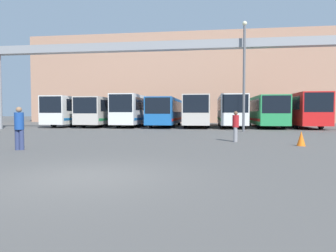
{
  "coord_description": "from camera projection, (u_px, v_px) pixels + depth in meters",
  "views": [
    {
      "loc": [
        2.83,
        -6.69,
        1.53
      ],
      "look_at": [
        -0.76,
        19.97,
        0.3
      ],
      "focal_mm": 32.0,
      "sensor_mm": 36.0,
      "label": 1
    }
  ],
  "objects": [
    {
      "name": "overhead_gantry",
      "position": [
        175.0,
        55.0,
        25.01
      ],
      "size": [
        33.05,
        0.8,
        7.44
      ],
      "color": "gray",
      "rests_on": "ground"
    },
    {
      "name": "pedestrian_mid_right",
      "position": [
        19.0,
        127.0,
        12.14
      ],
      "size": [
        0.36,
        0.36,
        1.75
      ],
      "rotation": [
        0.0,
        0.0,
        3.38
      ],
      "color": "navy",
      "rests_on": "ground"
    },
    {
      "name": "building_backdrop",
      "position": [
        191.0,
        81.0,
        49.71
      ],
      "size": [
        49.93,
        12.0,
        13.39
      ],
      "color": "tan",
      "rests_on": "ground"
    },
    {
      "name": "bus_slot_1",
      "position": [
        103.0,
        110.0,
        32.88
      ],
      "size": [
        2.55,
        10.05,
        3.04
      ],
      "color": "beige",
      "rests_on": "ground"
    },
    {
      "name": "traffic_cone",
      "position": [
        301.0,
        139.0,
        13.62
      ],
      "size": [
        0.38,
        0.38,
        0.68
      ],
      "color": "orange",
      "rests_on": "ground"
    },
    {
      "name": "bus_slot_3",
      "position": [
        166.0,
        111.0,
        32.48
      ],
      "size": [
        2.57,
        11.11,
        2.98
      ],
      "color": "#1959A5",
      "rests_on": "ground"
    },
    {
      "name": "bus_slot_4",
      "position": [
        198.0,
        109.0,
        31.71
      ],
      "size": [
        2.53,
        10.49,
        3.19
      ],
      "color": "beige",
      "rests_on": "ground"
    },
    {
      "name": "bus_slot_0",
      "position": [
        77.0,
        110.0,
        34.14
      ],
      "size": [
        2.45,
        11.69,
        3.15
      ],
      "color": "silver",
      "rests_on": "ground"
    },
    {
      "name": "lamp_post",
      "position": [
        244.0,
        72.0,
        23.55
      ],
      "size": [
        0.36,
        0.36,
        8.66
      ],
      "color": "#595B60",
      "rests_on": "ground"
    },
    {
      "name": "bus_slot_6",
      "position": [
        265.0,
        110.0,
        30.95
      ],
      "size": [
        2.62,
        10.8,
        3.08
      ],
      "color": "#268C4C",
      "rests_on": "ground"
    },
    {
      "name": "bus_slot_7",
      "position": [
        298.0,
        109.0,
        31.03
      ],
      "size": [
        2.59,
        11.91,
        3.31
      ],
      "color": "red",
      "rests_on": "ground"
    },
    {
      "name": "ground_plane",
      "position": [
        87.0,
        177.0,
        7.07
      ],
      "size": [
        200.0,
        200.0,
        0.0
      ],
      "primitive_type": "plane",
      "color": "#514F4C"
    },
    {
      "name": "pedestrian_mid_left",
      "position": [
        236.0,
        126.0,
        15.51
      ],
      "size": [
        0.33,
        0.33,
        1.59
      ],
      "rotation": [
        0.0,
        0.0,
        4.41
      ],
      "color": "gray",
      "rests_on": "ground"
    },
    {
      "name": "bus_slot_5",
      "position": [
        231.0,
        109.0,
        31.46
      ],
      "size": [
        2.46,
        10.91,
        3.2
      ],
      "color": "silver",
      "rests_on": "ground"
    },
    {
      "name": "bus_slot_2",
      "position": [
        136.0,
        109.0,
        33.45
      ],
      "size": [
        2.43,
        12.14,
        3.3
      ],
      "color": "silver",
      "rests_on": "ground"
    }
  ]
}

